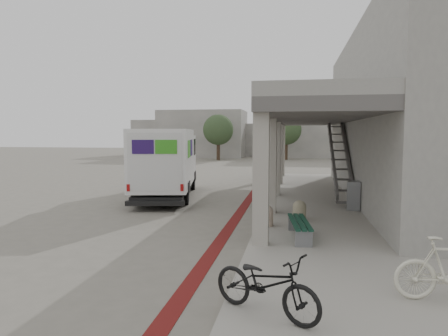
% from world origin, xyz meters
% --- Properties ---
extents(ground, '(120.00, 120.00, 0.00)m').
position_xyz_m(ground, '(0.00, 0.00, 0.00)').
color(ground, slate).
rests_on(ground, ground).
extents(bike_lane_stripe, '(0.35, 40.00, 0.01)m').
position_xyz_m(bike_lane_stripe, '(1.00, 2.00, 0.01)').
color(bike_lane_stripe, maroon).
rests_on(bike_lane_stripe, ground).
extents(sidewalk, '(4.40, 28.00, 0.12)m').
position_xyz_m(sidewalk, '(4.00, 0.00, 0.06)').
color(sidewalk, '#9D988D').
rests_on(sidewalk, ground).
extents(transit_building, '(7.60, 17.00, 7.00)m').
position_xyz_m(transit_building, '(6.83, 4.50, 3.40)').
color(transit_building, gray).
rests_on(transit_building, ground).
extents(distant_backdrop, '(28.00, 10.00, 6.50)m').
position_xyz_m(distant_backdrop, '(-2.84, 35.89, 2.70)').
color(distant_backdrop, gray).
rests_on(distant_backdrop, ground).
extents(tree_left, '(3.20, 3.20, 4.80)m').
position_xyz_m(tree_left, '(-5.00, 28.00, 3.18)').
color(tree_left, '#38281C').
rests_on(tree_left, ground).
extents(tree_mid, '(3.20, 3.20, 4.80)m').
position_xyz_m(tree_mid, '(2.00, 30.00, 3.18)').
color(tree_mid, '#38281C').
rests_on(tree_mid, ground).
extents(tree_right, '(3.20, 3.20, 4.80)m').
position_xyz_m(tree_right, '(10.00, 29.00, 3.18)').
color(tree_right, '#38281C').
rests_on(tree_right, ground).
extents(fedex_truck, '(3.39, 7.29, 2.99)m').
position_xyz_m(fedex_truck, '(-2.66, 3.70, 1.59)').
color(fedex_truck, black).
rests_on(fedex_truck, ground).
extents(bench, '(0.64, 1.98, 0.46)m').
position_xyz_m(bench, '(3.05, -2.79, 0.45)').
color(bench, slate).
rests_on(bench, sidewalk).
extents(bollard_near, '(0.41, 0.41, 0.62)m').
position_xyz_m(bollard_near, '(2.10, -1.54, 0.43)').
color(bollard_near, tan).
rests_on(bollard_near, sidewalk).
extents(bollard_far, '(0.42, 0.42, 0.63)m').
position_xyz_m(bollard_far, '(3.07, -0.58, 0.43)').
color(bollard_far, gray).
rests_on(bollard_far, sidewalk).
extents(utility_cabinet, '(0.55, 0.68, 1.02)m').
position_xyz_m(utility_cabinet, '(5.00, 1.53, 0.63)').
color(utility_cabinet, slate).
rests_on(utility_cabinet, sidewalk).
extents(bicycle_black, '(1.91, 1.45, 0.96)m').
position_xyz_m(bicycle_black, '(2.50, -7.34, 0.60)').
color(bicycle_black, black).
rests_on(bicycle_black, sidewalk).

